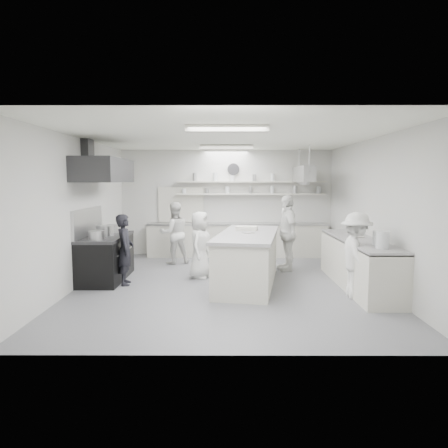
{
  "coord_description": "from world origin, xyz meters",
  "views": [
    {
      "loc": [
        -0.03,
        -8.38,
        2.14
      ],
      "look_at": [
        -0.06,
        0.6,
        1.19
      ],
      "focal_mm": 33.2,
      "sensor_mm": 36.0,
      "label": 1
    }
  ],
  "objects_px": {
    "cook_back": "(174,233)",
    "stove": "(106,259)",
    "prep_island": "(248,260)",
    "cook_stove": "(125,250)",
    "right_counter": "(359,264)",
    "back_counter": "(237,240)"
  },
  "relations": [
    {
      "from": "back_counter",
      "to": "prep_island",
      "type": "relative_size",
      "value": 1.8
    },
    {
      "from": "prep_island",
      "to": "cook_stove",
      "type": "height_order",
      "value": "cook_stove"
    },
    {
      "from": "back_counter",
      "to": "cook_back",
      "type": "relative_size",
      "value": 3.16
    },
    {
      "from": "prep_island",
      "to": "stove",
      "type": "bearing_deg",
      "value": -177.65
    },
    {
      "from": "stove",
      "to": "cook_back",
      "type": "xyz_separation_m",
      "value": [
        1.26,
        1.75,
        0.34
      ]
    },
    {
      "from": "right_counter",
      "to": "cook_stove",
      "type": "distance_m",
      "value": 4.75
    },
    {
      "from": "back_counter",
      "to": "right_counter",
      "type": "xyz_separation_m",
      "value": [
        2.35,
        -3.4,
        0.01
      ]
    },
    {
      "from": "right_counter",
      "to": "cook_back",
      "type": "distance_m",
      "value": 4.64
    },
    {
      "from": "cook_stove",
      "to": "back_counter",
      "type": "bearing_deg",
      "value": -46.93
    },
    {
      "from": "prep_island",
      "to": "cook_back",
      "type": "height_order",
      "value": "cook_back"
    },
    {
      "from": "stove",
      "to": "right_counter",
      "type": "xyz_separation_m",
      "value": [
        5.25,
        -0.6,
        0.02
      ]
    },
    {
      "from": "back_counter",
      "to": "cook_stove",
      "type": "xyz_separation_m",
      "value": [
        -2.39,
        -3.21,
        0.27
      ]
    },
    {
      "from": "right_counter",
      "to": "prep_island",
      "type": "height_order",
      "value": "prep_island"
    },
    {
      "from": "cook_back",
      "to": "prep_island",
      "type": "bearing_deg",
      "value": 108.05
    },
    {
      "from": "cook_stove",
      "to": "cook_back",
      "type": "height_order",
      "value": "cook_back"
    },
    {
      "from": "stove",
      "to": "cook_stove",
      "type": "distance_m",
      "value": 0.71
    },
    {
      "from": "cook_back",
      "to": "stove",
      "type": "bearing_deg",
      "value": 32.79
    },
    {
      "from": "stove",
      "to": "cook_back",
      "type": "distance_m",
      "value": 2.18
    },
    {
      "from": "back_counter",
      "to": "cook_stove",
      "type": "bearing_deg",
      "value": -126.67
    },
    {
      "from": "right_counter",
      "to": "cook_back",
      "type": "relative_size",
      "value": 2.09
    },
    {
      "from": "back_counter",
      "to": "cook_stove",
      "type": "relative_size",
      "value": 3.44
    },
    {
      "from": "cook_back",
      "to": "right_counter",
      "type": "bearing_deg",
      "value": 127.97
    }
  ]
}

